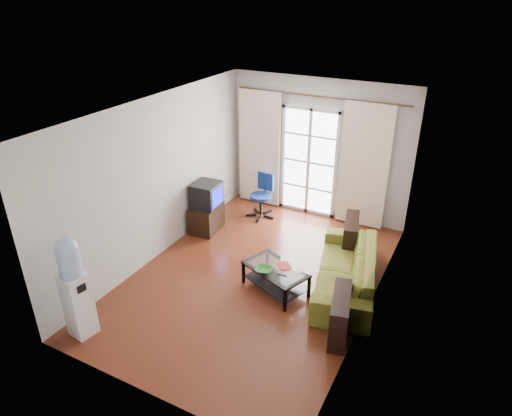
{
  "coord_description": "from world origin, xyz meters",
  "views": [
    {
      "loc": [
        2.79,
        -5.34,
        4.26
      ],
      "look_at": [
        -0.17,
        0.35,
        1.04
      ],
      "focal_mm": 32.0,
      "sensor_mm": 36.0,
      "label": 1
    }
  ],
  "objects_px": {
    "coffee_table": "(276,276)",
    "water_cooler": "(74,286)",
    "task_chair": "(261,204)",
    "sofa": "(346,270)",
    "tv_stand": "(207,218)",
    "crt_tv": "(206,194)"
  },
  "relations": [
    {
      "from": "coffee_table",
      "to": "crt_tv",
      "type": "distance_m",
      "value": 2.31
    },
    {
      "from": "water_cooler",
      "to": "sofa",
      "type": "bearing_deg",
      "value": 51.74
    },
    {
      "from": "crt_tv",
      "to": "task_chair",
      "type": "bearing_deg",
      "value": 53.01
    },
    {
      "from": "coffee_table",
      "to": "water_cooler",
      "type": "height_order",
      "value": "water_cooler"
    },
    {
      "from": "tv_stand",
      "to": "task_chair",
      "type": "bearing_deg",
      "value": 49.51
    },
    {
      "from": "sofa",
      "to": "tv_stand",
      "type": "distance_m",
      "value": 2.94
    },
    {
      "from": "sofa",
      "to": "coffee_table",
      "type": "height_order",
      "value": "sofa"
    },
    {
      "from": "coffee_table",
      "to": "water_cooler",
      "type": "xyz_separation_m",
      "value": [
        -1.88,
        -2.05,
        0.51
      ]
    },
    {
      "from": "water_cooler",
      "to": "tv_stand",
      "type": "bearing_deg",
      "value": 100.22
    },
    {
      "from": "tv_stand",
      "to": "coffee_table",
      "type": "bearing_deg",
      "value": -36.36
    },
    {
      "from": "tv_stand",
      "to": "water_cooler",
      "type": "distance_m",
      "value": 3.21
    },
    {
      "from": "coffee_table",
      "to": "task_chair",
      "type": "bearing_deg",
      "value": 121.88
    },
    {
      "from": "crt_tv",
      "to": "water_cooler",
      "type": "distance_m",
      "value": 3.17
    },
    {
      "from": "tv_stand",
      "to": "water_cooler",
      "type": "relative_size",
      "value": 0.47
    },
    {
      "from": "tv_stand",
      "to": "task_chair",
      "type": "relative_size",
      "value": 0.78
    },
    {
      "from": "coffee_table",
      "to": "task_chair",
      "type": "xyz_separation_m",
      "value": [
        -1.31,
        2.1,
        0.0
      ]
    },
    {
      "from": "water_cooler",
      "to": "task_chair",
      "type": "bearing_deg",
      "value": 90.82
    },
    {
      "from": "tv_stand",
      "to": "sofa",
      "type": "bearing_deg",
      "value": -17.56
    },
    {
      "from": "coffee_table",
      "to": "crt_tv",
      "type": "bearing_deg",
      "value": 150.25
    },
    {
      "from": "sofa",
      "to": "water_cooler",
      "type": "xyz_separation_m",
      "value": [
        -2.8,
        -2.62,
        0.45
      ]
    },
    {
      "from": "task_chair",
      "to": "water_cooler",
      "type": "bearing_deg",
      "value": -93.82
    },
    {
      "from": "tv_stand",
      "to": "crt_tv",
      "type": "bearing_deg",
      "value": 75.67
    }
  ]
}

